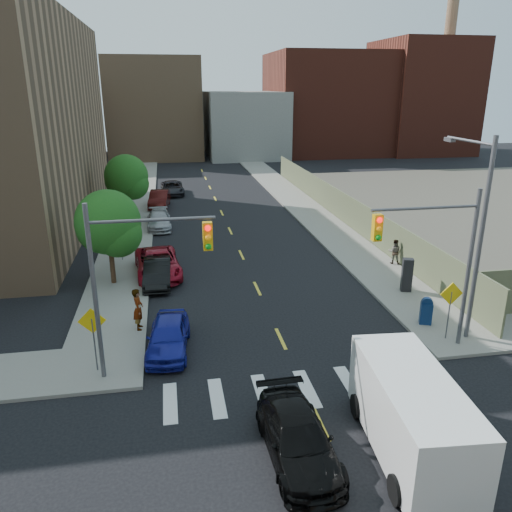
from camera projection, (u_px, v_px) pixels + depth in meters
name	position (u px, v px, depth m)	size (l,w,h in m)	color
ground	(339.00, 464.00, 15.07)	(160.00, 160.00, 0.00)	black
sidewalk_nw	(138.00, 194.00, 52.42)	(3.50, 73.00, 0.15)	gray
sidewalk_ne	(282.00, 189.00, 55.00)	(3.50, 73.00, 0.15)	gray
fence_north	(339.00, 205.00, 42.35)	(0.12, 44.00, 2.50)	#686849
bg_bldg_west	(47.00, 120.00, 74.69)	(14.00, 18.00, 12.00)	#592319
bg_bldg_midwest	(155.00, 108.00, 78.73)	(14.00, 16.00, 15.00)	#8C6B4C
bg_bldg_center	(244.00, 124.00, 80.00)	(12.00, 16.00, 10.00)	gray
bg_bldg_east	(325.00, 104.00, 83.22)	(18.00, 18.00, 16.00)	#592319
bg_bldg_fareast	(420.00, 97.00, 83.69)	(14.00, 16.00, 18.00)	#592319
smokestack	(446.00, 66.00, 82.74)	(1.80, 1.80, 28.00)	#8C6B4C
signal_nw	(135.00, 268.00, 18.20)	(4.59, 0.30, 7.00)	#59595E
signal_ne	(438.00, 250.00, 20.19)	(4.59, 0.30, 7.00)	#59595E
streetlight_ne	(477.00, 225.00, 21.17)	(0.25, 3.70, 9.00)	#59595E
warn_sign_nw	(93.00, 328.00, 19.19)	(1.06, 0.06, 2.83)	#59595E
warn_sign_ne	(451.00, 300.00, 21.68)	(1.06, 0.06, 2.83)	#59595E
warn_sign_midwest	(120.00, 232.00, 31.76)	(1.06, 0.06, 2.83)	#59595E
tree_west_near	(108.00, 226.00, 27.57)	(3.66, 3.64, 5.52)	#332114
tree_west_far	(127.00, 179.00, 41.54)	(3.66, 3.64, 5.52)	#332114
parked_car_blue	(168.00, 336.00, 21.28)	(1.70, 4.22, 1.44)	navy
parked_car_black	(158.00, 272.00, 28.57)	(1.50, 4.30, 1.42)	black
parked_car_red	(158.00, 263.00, 29.84)	(2.52, 5.46, 1.52)	maroon
parked_car_silver	(159.00, 220.00, 39.79)	(1.85, 4.55, 1.32)	#A2A4A9
parked_car_white	(159.00, 214.00, 41.76)	(1.47, 3.66, 1.25)	silver
parked_car_maroon	(159.00, 199.00, 46.68)	(1.66, 4.75, 1.56)	#3C0D0C
parked_car_grey	(172.00, 188.00, 52.35)	(2.27, 4.92, 1.37)	black
black_sedan	(298.00, 438.00, 15.16)	(1.92, 4.72, 1.37)	black
cargo_van	(409.00, 411.00, 15.30)	(2.77, 5.92, 2.64)	white
mailbox	(426.00, 311.00, 23.46)	(0.65, 0.58, 1.32)	navy
payphone	(407.00, 275.00, 27.15)	(0.55, 0.45, 1.85)	black
pedestrian_west	(138.00, 309.00, 22.84)	(0.72, 0.47, 1.98)	gray
pedestrian_east	(394.00, 252.00, 31.41)	(0.77, 0.60, 1.58)	gray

